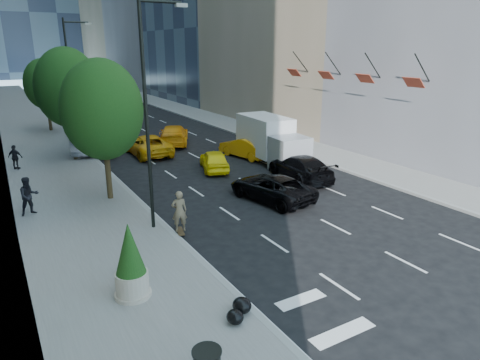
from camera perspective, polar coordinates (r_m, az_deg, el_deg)
ground at (r=20.12m, az=10.47°, el=-6.72°), size 160.00×160.00×0.00m
sidewalk_left at (r=44.57m, az=-25.81°, el=5.28°), size 6.00×120.00×0.15m
sidewalk_right at (r=49.72m, az=-3.43°, el=8.07°), size 4.00×120.00×0.15m
lamp_near at (r=18.83m, az=-11.97°, el=9.99°), size 2.13×0.22×10.00m
lamp_far at (r=36.28m, az=-21.48°, el=12.60°), size 2.13×0.22×10.00m
tree_near at (r=23.49m, az=-17.91°, el=8.87°), size 4.20×4.20×7.46m
tree_mid at (r=33.22m, az=-22.00°, el=11.34°), size 4.50×4.50×7.99m
tree_far at (r=46.13m, az=-24.56°, el=11.54°), size 3.90×3.90×6.92m
traffic_signal at (r=54.17m, az=-24.68°, el=11.76°), size 2.48×0.53×5.20m
facade_flags at (r=33.03m, az=13.95°, el=13.56°), size 1.85×13.30×2.05m
skateboarder at (r=19.37m, az=-8.08°, el=-4.50°), size 0.78×0.61×1.91m
black_sedan_lincoln at (r=23.52m, az=4.22°, el=-0.98°), size 3.33×5.54×1.44m
black_sedan_mercedes at (r=27.31m, az=8.03°, el=1.66°), size 2.85×5.68×1.58m
taxi_a at (r=29.22m, az=-3.46°, el=2.67°), size 2.88×4.43×1.40m
taxi_b at (r=32.61m, az=0.78°, el=4.36°), size 2.55×4.85×1.52m
taxi_c at (r=34.13m, az=-12.24°, el=4.61°), size 2.66×5.69×1.58m
taxi_d at (r=37.49m, az=-8.82°, el=5.99°), size 4.48×6.15×1.65m
city_bus at (r=39.56m, az=-18.45°, el=7.46°), size 6.82×13.88×3.77m
box_truck at (r=31.10m, az=4.14°, el=5.35°), size 2.90×6.93×3.24m
pedestrian_a at (r=23.41m, az=-26.33°, el=-1.91°), size 1.06×0.91×1.91m
pedestrian_b at (r=32.53m, az=-27.78°, el=2.70°), size 1.03×0.89×1.67m
planter_shrub at (r=14.63m, az=-14.39°, el=-10.56°), size 1.09×1.09×2.62m
garbage_bags at (r=13.72m, az=-0.11°, el=-16.93°), size 1.01×0.97×0.50m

